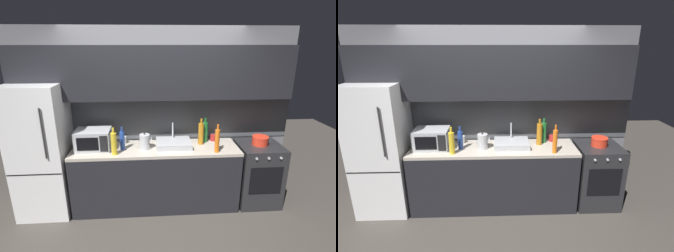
% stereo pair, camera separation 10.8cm
% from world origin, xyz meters
% --- Properties ---
extents(ground_plane, '(10.00, 10.00, 0.00)m').
position_xyz_m(ground_plane, '(0.00, 0.00, 0.00)').
color(ground_plane, '#3D3833').
extents(back_wall, '(4.02, 0.44, 2.50)m').
position_xyz_m(back_wall, '(0.00, 1.20, 1.55)').
color(back_wall, slate).
rests_on(back_wall, ground).
extents(counter_run, '(2.28, 0.60, 0.90)m').
position_xyz_m(counter_run, '(0.00, 0.90, 0.45)').
color(counter_run, black).
rests_on(counter_run, ground).
extents(refrigerator, '(0.68, 0.69, 1.80)m').
position_xyz_m(refrigerator, '(-1.52, 0.90, 0.90)').
color(refrigerator, white).
rests_on(refrigerator, ground).
extents(oven_range, '(0.60, 0.62, 0.90)m').
position_xyz_m(oven_range, '(1.48, 0.90, 0.45)').
color(oven_range, '#232326').
rests_on(oven_range, ground).
extents(microwave, '(0.46, 0.35, 0.27)m').
position_xyz_m(microwave, '(-0.84, 0.92, 1.04)').
color(microwave, '#A8AAAF').
rests_on(microwave, counter_run).
extents(sink_basin, '(0.48, 0.38, 0.30)m').
position_xyz_m(sink_basin, '(0.25, 0.93, 0.94)').
color(sink_basin, '#ADAFB5').
rests_on(sink_basin, counter_run).
extents(kettle, '(0.18, 0.14, 0.23)m').
position_xyz_m(kettle, '(-0.15, 0.87, 1.00)').
color(kettle, '#B7BABF').
rests_on(kettle, counter_run).
extents(wine_bottle_orange, '(0.06, 0.06, 0.38)m').
position_xyz_m(wine_bottle_orange, '(0.80, 0.69, 1.06)').
color(wine_bottle_orange, orange).
rests_on(wine_bottle_orange, counter_run).
extents(wine_bottle_blue, '(0.07, 0.07, 0.32)m').
position_xyz_m(wine_bottle_blue, '(-0.45, 0.87, 1.03)').
color(wine_bottle_blue, '#234299').
rests_on(wine_bottle_blue, counter_run).
extents(wine_bottle_amber, '(0.08, 0.08, 0.37)m').
position_xyz_m(wine_bottle_amber, '(0.64, 0.99, 1.06)').
color(wine_bottle_amber, '#B27019').
rests_on(wine_bottle_amber, counter_run).
extents(wine_bottle_green, '(0.08, 0.08, 0.36)m').
position_xyz_m(wine_bottle_green, '(0.72, 1.07, 1.05)').
color(wine_bottle_green, '#1E6B2D').
rests_on(wine_bottle_green, counter_run).
extents(wine_bottle_yellow, '(0.08, 0.08, 0.36)m').
position_xyz_m(wine_bottle_yellow, '(-0.54, 0.71, 1.05)').
color(wine_bottle_yellow, gold).
rests_on(wine_bottle_yellow, counter_run).
extents(mug_red, '(0.09, 0.09, 0.09)m').
position_xyz_m(mug_red, '(0.85, 1.11, 0.94)').
color(mug_red, '#A82323').
rests_on(mug_red, counter_run).
extents(mug_clear, '(0.08, 0.08, 0.10)m').
position_xyz_m(mug_clear, '(-0.45, 1.09, 0.95)').
color(mug_clear, silver).
rests_on(mug_clear, counter_run).
extents(cooking_pot, '(0.23, 0.23, 0.12)m').
position_xyz_m(cooking_pot, '(1.47, 0.90, 0.96)').
color(cooking_pot, red).
rests_on(cooking_pot, oven_range).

